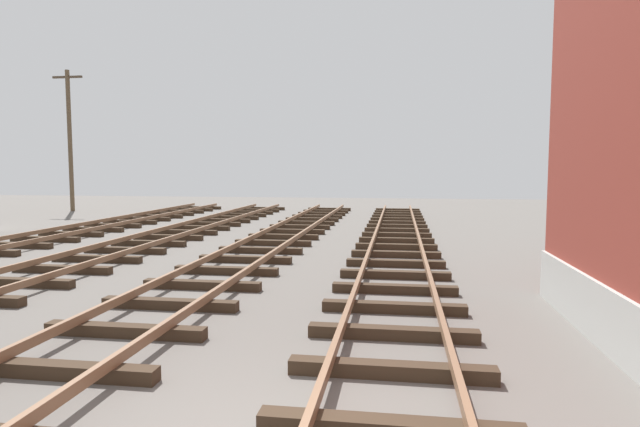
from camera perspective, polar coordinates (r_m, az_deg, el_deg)
name	(u,v)px	position (r m, az deg, el deg)	size (l,w,h in m)	color
utility_pole_far	(70,138)	(34.03, -25.39, 7.38)	(1.80, 0.24, 8.10)	brown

